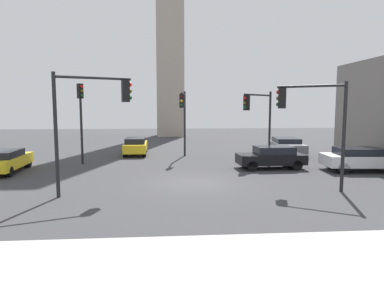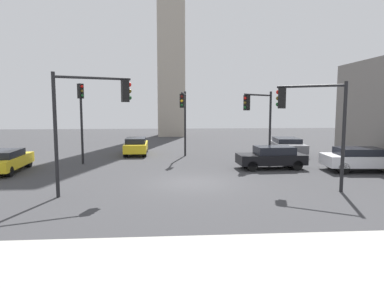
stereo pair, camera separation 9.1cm
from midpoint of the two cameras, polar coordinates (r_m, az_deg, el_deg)
ground_plane at (r=17.70m, az=0.07°, el=-6.55°), size 89.32×89.32×0.00m
sidewalk_corner at (r=8.43m, az=5.58°, el=-20.91°), size 30.78×4.39×0.15m
traffic_light_0 at (r=24.03m, az=11.05°, el=5.29°), size 2.56×2.33×5.04m
traffic_light_1 at (r=24.36m, az=-18.31°, el=5.68°), size 0.47×0.47×5.50m
traffic_light_2 at (r=17.05m, az=19.37°, el=4.98°), size 2.77×1.80×5.07m
traffic_light_3 at (r=25.78m, az=-1.58°, el=5.64°), size 0.60×2.90×5.15m
traffic_light_4 at (r=15.73m, az=-16.76°, el=5.80°), size 3.22×1.38×5.40m
car_0 at (r=28.31m, az=-9.57°, el=-0.28°), size 1.89×4.20×1.41m
car_1 at (r=29.37m, az=15.56°, el=-0.23°), size 2.65×4.97×1.35m
car_2 at (r=22.17m, az=13.14°, el=-2.13°), size 4.29×1.96×1.43m
car_3 at (r=23.19m, az=26.54°, el=-2.21°), size 4.75×2.47×1.44m
car_4 at (r=23.31m, az=-29.12°, el=-2.44°), size 2.13×4.66×1.35m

